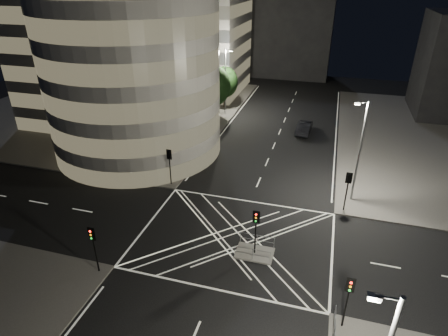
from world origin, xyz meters
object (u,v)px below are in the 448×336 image
(central_island, at_px, (254,253))
(traffic_signal_nr, at_px, (349,294))
(traffic_signal_fr, at_px, (348,185))
(street_lamp_right_far, at_px, (359,149))
(street_lamp_left_near, at_px, (181,119))
(sedan, at_px, (304,127))
(traffic_signal_fl, at_px, (170,161))
(traffic_signal_island, at_px, (256,224))
(street_lamp_left_far, at_px, (226,80))
(traffic_signal_nl, at_px, (93,242))

(central_island, bearing_deg, traffic_signal_nr, -37.93)
(traffic_signal_fr, height_order, street_lamp_right_far, street_lamp_right_far)
(central_island, distance_m, street_lamp_left_near, 18.52)
(sedan, bearing_deg, traffic_signal_fl, 59.96)
(traffic_signal_island, relative_size, sedan, 0.77)
(street_lamp_left_near, xyz_separation_m, street_lamp_left_far, (0.00, 18.00, 0.00))
(street_lamp_right_far, bearing_deg, traffic_signal_fr, -106.11)
(traffic_signal_fl, height_order, traffic_signal_nr, same)
(central_island, xyz_separation_m, traffic_signal_fl, (-10.80, 8.30, 2.84))
(traffic_signal_fr, relative_size, street_lamp_left_near, 0.40)
(street_lamp_right_far, relative_size, sedan, 1.94)
(traffic_signal_nl, height_order, traffic_signal_fr, same)
(street_lamp_right_far, bearing_deg, traffic_signal_fl, -173.12)
(traffic_signal_nr, bearing_deg, street_lamp_left_far, 116.36)
(traffic_signal_nr, xyz_separation_m, street_lamp_left_far, (-18.24, 36.80, 2.63))
(street_lamp_right_far, bearing_deg, street_lamp_left_near, 170.97)
(street_lamp_left_far, bearing_deg, street_lamp_right_far, -48.06)
(traffic_signal_fl, xyz_separation_m, street_lamp_right_far, (18.24, 2.20, 2.63))
(traffic_signal_fr, bearing_deg, street_lamp_left_near, 164.08)
(street_lamp_left_near, distance_m, sedan, 19.17)
(central_island, distance_m, street_lamp_left_far, 33.95)
(traffic_signal_fr, height_order, sedan, traffic_signal_fr)
(traffic_signal_island, xyz_separation_m, street_lamp_left_near, (-11.44, 13.50, 2.63))
(central_island, height_order, street_lamp_right_far, street_lamp_right_far)
(traffic_signal_fl, distance_m, street_lamp_left_far, 23.36)
(traffic_signal_nl, distance_m, sedan, 34.59)
(traffic_signal_nr, xyz_separation_m, traffic_signal_island, (-6.80, 5.30, 0.00))
(traffic_signal_fl, height_order, sedan, traffic_signal_fl)
(central_island, bearing_deg, traffic_signal_fl, 142.46)
(traffic_signal_nr, distance_m, traffic_signal_island, 8.62)
(traffic_signal_fr, xyz_separation_m, street_lamp_right_far, (0.64, 2.20, 2.63))
(traffic_signal_fl, distance_m, traffic_signal_nr, 22.24)
(traffic_signal_fr, xyz_separation_m, sedan, (-5.50, 18.74, -2.06))
(street_lamp_left_near, bearing_deg, traffic_signal_nl, -88.06)
(street_lamp_left_far, bearing_deg, street_lamp_left_near, -90.00)
(traffic_signal_island, relative_size, street_lamp_left_far, 0.40)
(street_lamp_left_near, relative_size, street_lamp_left_far, 1.00)
(traffic_signal_nl, relative_size, traffic_signal_fr, 1.00)
(traffic_signal_island, distance_m, street_lamp_left_far, 33.61)
(central_island, relative_size, traffic_signal_fr, 0.75)
(traffic_signal_nr, relative_size, sedan, 0.77)
(street_lamp_right_far, bearing_deg, traffic_signal_nl, -139.09)
(traffic_signal_fl, relative_size, traffic_signal_fr, 1.00)
(street_lamp_left_far, bearing_deg, traffic_signal_fl, -88.43)
(street_lamp_left_near, bearing_deg, traffic_signal_fr, -15.92)
(central_island, relative_size, street_lamp_left_near, 0.30)
(traffic_signal_nr, bearing_deg, traffic_signal_island, 142.07)
(street_lamp_left_near, bearing_deg, street_lamp_right_far, -9.03)
(central_island, height_order, traffic_signal_island, traffic_signal_island)
(traffic_signal_nl, distance_m, traffic_signal_island, 12.03)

